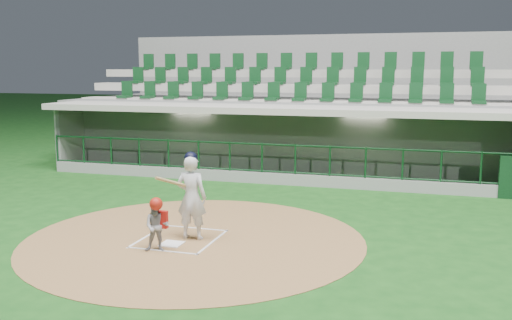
{
  "coord_description": "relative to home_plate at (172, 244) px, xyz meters",
  "views": [
    {
      "loc": [
        4.92,
        -11.0,
        3.58
      ],
      "look_at": [
        0.82,
        2.6,
        1.3
      ],
      "focal_mm": 40.0,
      "sensor_mm": 36.0,
      "label": 1
    }
  ],
  "objects": [
    {
      "name": "dugout_structure",
      "position": [
        0.04,
        8.53,
        0.94
      ],
      "size": [
        16.4,
        3.7,
        3.0
      ],
      "color": "slate",
      "rests_on": "ground"
    },
    {
      "name": "seating_deck",
      "position": [
        0.0,
        11.61,
        1.4
      ],
      "size": [
        17.0,
        6.72,
        5.15
      ],
      "color": "slate",
      "rests_on": "ground"
    },
    {
      "name": "batter_box_chalk",
      "position": [
        0.0,
        0.4,
        -0.0
      ],
      "size": [
        1.55,
        1.8,
        0.01
      ],
      "color": "white",
      "rests_on": "ground"
    },
    {
      "name": "home_plate",
      "position": [
        0.0,
        0.0,
        0.0
      ],
      "size": [
        0.43,
        0.43,
        0.02
      ],
      "primitive_type": "cube",
      "color": "white",
      "rests_on": "dirt_circle"
    },
    {
      "name": "catcher",
      "position": [
        -0.09,
        -0.47,
        0.54
      ],
      "size": [
        0.58,
        0.52,
        1.09
      ],
      "color": "gray",
      "rests_on": "dirt_circle"
    },
    {
      "name": "ground",
      "position": [
        0.0,
        0.7,
        -0.02
      ],
      "size": [
        120.0,
        120.0,
        0.0
      ],
      "primitive_type": "plane",
      "color": "#124013",
      "rests_on": "ground"
    },
    {
      "name": "batter",
      "position": [
        0.24,
        0.5,
        0.92
      ],
      "size": [
        0.87,
        0.87,
        1.87
      ],
      "color": "silver",
      "rests_on": "dirt_circle"
    },
    {
      "name": "dirt_circle",
      "position": [
        0.3,
        0.5,
        -0.02
      ],
      "size": [
        7.2,
        7.2,
        0.01
      ],
      "primitive_type": "cylinder",
      "color": "brown",
      "rests_on": "ground"
    }
  ]
}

